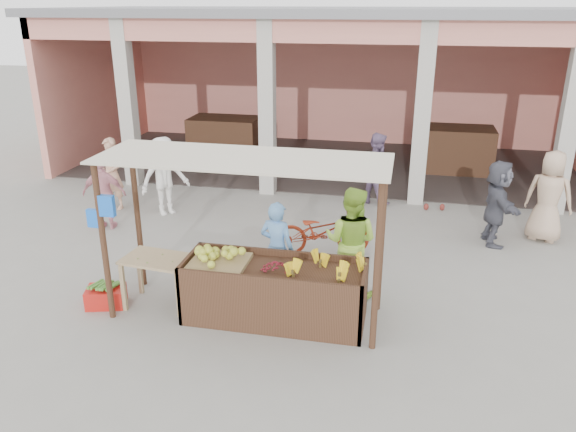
% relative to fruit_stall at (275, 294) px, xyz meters
% --- Properties ---
extents(ground, '(60.00, 60.00, 0.00)m').
position_rel_fruit_stall_xyz_m(ground, '(-0.50, 0.00, -0.40)').
color(ground, gray).
rests_on(ground, ground).
extents(market_building, '(14.40, 6.40, 4.20)m').
position_rel_fruit_stall_xyz_m(market_building, '(-0.45, 8.93, 2.30)').
color(market_building, '#E48977').
rests_on(market_building, ground).
extents(fruit_stall, '(2.60, 0.95, 0.80)m').
position_rel_fruit_stall_xyz_m(fruit_stall, '(0.00, 0.00, 0.00)').
color(fruit_stall, '#492D1D').
rests_on(fruit_stall, ground).
extents(stall_awning, '(4.09, 1.35, 2.39)m').
position_rel_fruit_stall_xyz_m(stall_awning, '(-0.51, 0.06, 1.58)').
color(stall_awning, '#492D1D').
rests_on(stall_awning, ground).
extents(banana_heap, '(1.09, 0.60, 0.20)m').
position_rel_fruit_stall_xyz_m(banana_heap, '(0.76, 0.04, 0.50)').
color(banana_heap, yellow).
rests_on(banana_heap, fruit_stall).
extents(melon_tray, '(0.82, 0.71, 0.21)m').
position_rel_fruit_stall_xyz_m(melon_tray, '(-0.81, 0.01, 0.50)').
color(melon_tray, olive).
rests_on(melon_tray, fruit_stall).
extents(berry_heap, '(0.47, 0.38, 0.15)m').
position_rel_fruit_stall_xyz_m(berry_heap, '(0.02, -0.02, 0.47)').
color(berry_heap, maroon).
rests_on(berry_heap, fruit_stall).
extents(side_table, '(1.03, 0.75, 0.78)m').
position_rel_fruit_stall_xyz_m(side_table, '(-1.82, 0.04, 0.25)').
color(side_table, tan).
rests_on(side_table, ground).
extents(papaya_pile, '(0.69, 0.39, 0.20)m').
position_rel_fruit_stall_xyz_m(papaya_pile, '(-1.82, 0.04, 0.48)').
color(papaya_pile, '#529631').
rests_on(papaya_pile, side_table).
extents(red_crate, '(0.65, 0.54, 0.29)m').
position_rel_fruit_stall_xyz_m(red_crate, '(-2.61, -0.16, -0.25)').
color(red_crate, red).
rests_on(red_crate, ground).
extents(plantain_bundle, '(0.41, 0.29, 0.08)m').
position_rel_fruit_stall_xyz_m(plantain_bundle, '(-2.61, -0.16, -0.07)').
color(plantain_bundle, '#4B8630').
rests_on(plantain_bundle, red_crate).
extents(produce_sacks, '(0.79, 0.49, 0.60)m').
position_rel_fruit_stall_xyz_m(produce_sacks, '(2.42, 5.18, -0.10)').
color(produce_sacks, maroon).
rests_on(produce_sacks, ground).
extents(vendor_blue, '(0.70, 0.57, 1.63)m').
position_rel_fruit_stall_xyz_m(vendor_blue, '(-0.14, 0.78, 0.42)').
color(vendor_blue, '#65A0E4').
rests_on(vendor_blue, ground).
extents(vendor_green, '(0.98, 0.70, 1.85)m').
position_rel_fruit_stall_xyz_m(vendor_green, '(0.97, 1.03, 0.52)').
color(vendor_green, '#9CCC3E').
rests_on(vendor_green, ground).
extents(motorcycle, '(1.05, 1.92, 0.95)m').
position_rel_fruit_stall_xyz_m(motorcycle, '(0.32, 2.36, 0.07)').
color(motorcycle, maroon).
rests_on(motorcycle, ground).
extents(shopper_a, '(1.23, 1.27, 1.84)m').
position_rel_fruit_stall_xyz_m(shopper_a, '(-3.30, 3.75, 0.52)').
color(shopper_a, white).
rests_on(shopper_a, ground).
extents(shopper_b, '(1.00, 0.65, 1.59)m').
position_rel_fruit_stall_xyz_m(shopper_b, '(-4.15, 2.71, 0.39)').
color(shopper_b, pink).
rests_on(shopper_b, ground).
extents(shopper_c, '(1.11, 0.93, 1.97)m').
position_rel_fruit_stall_xyz_m(shopper_c, '(4.43, 3.94, 0.58)').
color(shopper_c, tan).
rests_on(shopper_c, ground).
extents(shopper_d, '(0.83, 1.66, 1.73)m').
position_rel_fruit_stall_xyz_m(shopper_d, '(3.44, 3.54, 0.46)').
color(shopper_d, '#4C4C58').
rests_on(shopper_d, ground).
extents(shopper_e, '(0.68, 0.55, 1.66)m').
position_rel_fruit_stall_xyz_m(shopper_e, '(-4.58, 3.84, 0.43)').
color(shopper_e, tan).
rests_on(shopper_e, ground).
extents(shopper_f, '(1.01, 0.89, 1.79)m').
position_rel_fruit_stall_xyz_m(shopper_f, '(1.07, 5.43, 0.49)').
color(shopper_f, gray).
rests_on(shopper_f, ground).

